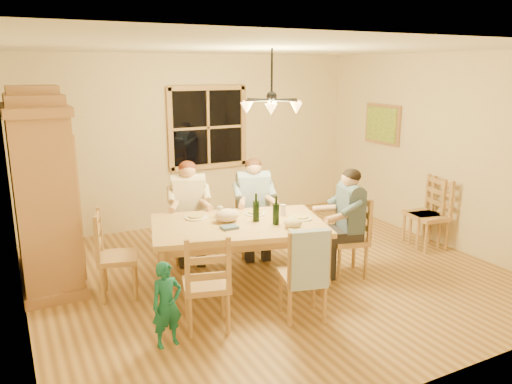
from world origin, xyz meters
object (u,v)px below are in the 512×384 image
chair_far_left (190,238)px  wine_bottle_a (256,207)px  chair_far_right (254,233)px  wine_bottle_b (276,210)px  child (167,305)px  chair_end_left (119,270)px  adult_woman (188,198)px  dining_table (238,231)px  chair_spare_front (422,224)px  adult_plaid_man (254,195)px  chair_near_left (207,299)px  chandelier (272,105)px  armoire (44,196)px  chair_spare_back (428,227)px  chair_near_right (302,290)px  adult_slate_man (349,209)px  chair_end_right (347,251)px

chair_far_left → wine_bottle_a: wine_bottle_a is taller
chair_far_right → wine_bottle_a: wine_bottle_a is taller
wine_bottle_b → child: wine_bottle_b is taller
chair_end_left → adult_woman: size_ratio=1.13×
dining_table → chair_spare_front: bearing=0.7°
chair_end_left → adult_plaid_man: 2.03m
chair_near_left → adult_plaid_man: size_ratio=1.13×
dining_table → adult_woman: (-0.23, 1.01, 0.18)m
chandelier → armoire: chandelier is taller
chair_near_left → wine_bottle_a: 1.33m
chair_end_left → wine_bottle_b: wine_bottle_b is taller
chair_spare_front → chair_spare_back: 0.13m
chair_near_right → wine_bottle_b: bearing=95.7°
adult_woman → wine_bottle_a: (0.45, -1.04, 0.08)m
chair_spare_front → chair_far_left: bearing=84.7°
adult_woman → adult_slate_man: same height
chandelier → chair_far_right: (0.13, 0.70, -1.77)m
wine_bottle_a → chair_spare_front: 2.78m
child → wine_bottle_a: bearing=26.1°
armoire → adult_plaid_man: bearing=-6.7°
chair_end_left → adult_plaid_man: (1.91, 0.44, 0.54)m
chair_far_left → adult_woman: size_ratio=1.13×
wine_bottle_b → dining_table: bearing=146.1°
child → chair_spare_back: (4.07, 0.80, -0.10)m
adult_woman → wine_bottle_a: 1.14m
chair_near_left → chair_end_right: same height
chair_near_left → adult_slate_man: 2.12m
chandelier → adult_woman: 1.70m
chair_far_right → chair_end_left: bearing=28.0°
adult_plaid_man → adult_slate_man: bearing=136.6°
wine_bottle_a → chair_spare_back: 2.78m
wine_bottle_b → adult_plaid_man: bearing=76.8°
chair_near_right → chair_end_right: size_ratio=1.00×
child → chair_near_left: bearing=10.6°
adult_woman → adult_plaid_man: size_ratio=1.00×
chair_end_right → adult_slate_man: 0.54m
dining_table → chair_spare_front: (2.92, 0.04, -0.36)m
chandelier → wine_bottle_b: chandelier is taller
chair_near_right → adult_plaid_man: (0.37, 1.80, 0.54)m
chandelier → chair_near_right: chandelier is taller
chair_far_left → adult_slate_man: size_ratio=1.13×
adult_slate_man → chair_end_right: bearing=-89.2°
armoire → chair_spare_front: size_ratio=2.32×
armoire → adult_plaid_man: (2.55, -0.30, -0.22)m
chair_far_right → adult_plaid_man: 0.54m
armoire → adult_woman: size_ratio=2.63×
armoire → chair_spare_back: 5.07m
chandelier → chair_spare_front: size_ratio=0.78×
dining_table → chair_near_right: chair_near_right is taller
dining_table → adult_slate_man: 1.36m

